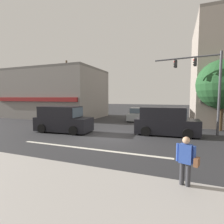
% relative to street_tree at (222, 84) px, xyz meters
% --- Properties ---
extents(ground_plane, '(120.00, 120.00, 0.00)m').
position_rel_street_tree_xyz_m(ground_plane, '(-7.98, -5.20, -3.93)').
color(ground_plane, '#2B2B2D').
extents(lane_marking_stripe, '(9.00, 0.24, 0.01)m').
position_rel_street_tree_xyz_m(lane_marking_stripe, '(-7.98, -8.70, -3.92)').
color(lane_marking_stripe, silver).
rests_on(lane_marking_stripe, ground).
extents(sidewalk_curb, '(40.00, 5.00, 0.16)m').
position_rel_street_tree_xyz_m(sidewalk_curb, '(-7.98, -13.70, -3.85)').
color(sidewalk_curb, '#9E9993').
rests_on(sidewalk_curb, ground).
extents(building_left_block, '(13.02, 8.58, 6.77)m').
position_rel_street_tree_xyz_m(building_left_block, '(-20.20, 4.09, -0.54)').
color(building_left_block, gray).
rests_on(building_left_block, ground).
extents(street_tree, '(4.13, 4.13, 6.00)m').
position_rel_street_tree_xyz_m(street_tree, '(0.00, 0.00, 0.00)').
color(street_tree, '#4C3823').
rests_on(street_tree, ground).
extents(utility_pole_near_left, '(1.40, 0.22, 7.22)m').
position_rel_street_tree_xyz_m(utility_pole_near_left, '(-15.99, 0.71, -0.17)').
color(utility_pole_near_left, brown).
rests_on(utility_pole_near_left, ground).
extents(utility_pole_far_right, '(1.40, 0.22, 7.73)m').
position_rel_street_tree_xyz_m(utility_pole_far_right, '(0.60, 3.63, 0.08)').
color(utility_pole_far_right, brown).
rests_on(utility_pole_far_right, ground).
extents(traffic_light_mast, '(4.86, 0.78, 6.20)m').
position_rel_street_tree_xyz_m(traffic_light_mast, '(-1.56, -2.09, 0.25)').
color(traffic_light_mast, '#47474C').
rests_on(traffic_light_mast, ground).
extents(van_crossing_leftbound, '(4.70, 2.24, 2.11)m').
position_rel_street_tree_xyz_m(van_crossing_leftbound, '(-12.28, -5.22, -2.92)').
color(van_crossing_leftbound, black).
rests_on(van_crossing_leftbound, ground).
extents(sedan_waiting_far, '(2.08, 4.20, 1.58)m').
position_rel_street_tree_xyz_m(sedan_waiting_far, '(-8.17, 4.00, -3.22)').
color(sedan_waiting_far, '#999EA3').
rests_on(sedan_waiting_far, ground).
extents(van_parked_curbside, '(4.67, 2.19, 2.11)m').
position_rel_street_tree_xyz_m(van_parked_curbside, '(-4.29, -3.40, -2.92)').
color(van_parked_curbside, black).
rests_on(van_parked_curbside, ground).
extents(pedestrian_foreground_with_bag, '(0.67, 0.44, 1.67)m').
position_rel_street_tree_xyz_m(pedestrian_foreground_with_bag, '(-3.10, -11.50, -2.98)').
color(pedestrian_foreground_with_bag, '#333338').
rests_on(pedestrian_foreground_with_bag, ground).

